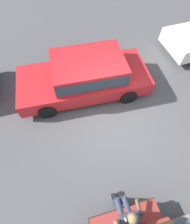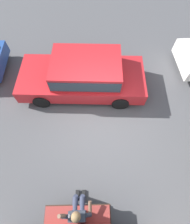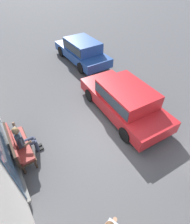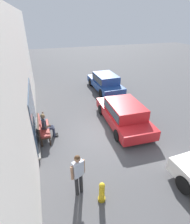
# 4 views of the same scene
# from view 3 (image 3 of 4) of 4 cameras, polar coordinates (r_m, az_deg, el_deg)

# --- Properties ---
(ground_plane) EXTENTS (60.00, 60.00, 0.00)m
(ground_plane) POSITION_cam_3_polar(r_m,az_deg,el_deg) (7.00, 1.80, -7.13)
(ground_plane) COLOR #4C4C4F
(bench) EXTENTS (1.66, 0.55, 1.04)m
(bench) POSITION_cam_3_polar(r_m,az_deg,el_deg) (6.44, -24.00, -9.70)
(bench) COLOR #332319
(bench) RESTS_ON ground_plane
(person_on_phone) EXTENTS (0.73, 0.74, 1.38)m
(person_on_phone) POSITION_cam_3_polar(r_m,az_deg,el_deg) (6.33, -22.32, -8.45)
(person_on_phone) COLOR #2D3347
(person_on_phone) RESTS_ON ground_plane
(parked_car_mid) EXTENTS (4.58, 2.11, 1.38)m
(parked_car_mid) POSITION_cam_3_polar(r_m,az_deg,el_deg) (7.52, 9.65, 4.32)
(parked_car_mid) COLOR red
(parked_car_mid) RESTS_ON ground_plane
(parked_car_far) EXTENTS (4.43, 1.91, 1.40)m
(parked_car_far) POSITION_cam_3_polar(r_m,az_deg,el_deg) (11.76, -4.25, 19.59)
(parked_car_far) COLOR #23478E
(parked_car_far) RESTS_ON ground_plane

